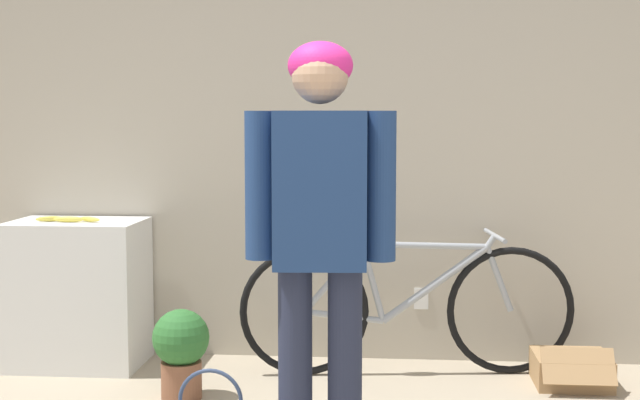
{
  "coord_description": "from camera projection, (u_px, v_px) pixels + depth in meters",
  "views": [
    {
      "loc": [
        0.42,
        -2.46,
        1.36
      ],
      "look_at": [
        0.12,
        0.89,
        1.05
      ],
      "focal_mm": 50.0,
      "sensor_mm": 36.0,
      "label": 1
    }
  ],
  "objects": [
    {
      "name": "cardboard_box",
      "position": [
        571.0,
        369.0,
        4.56
      ],
      "size": [
        0.38,
        0.43,
        0.23
      ],
      "color": "#A87F51",
      "rests_on": "ground_plane"
    },
    {
      "name": "wall_back",
      "position": [
        324.0,
        129.0,
        5.0
      ],
      "size": [
        8.0,
        0.07,
        2.6
      ],
      "color": "#B7AD99",
      "rests_on": "ground_plane"
    },
    {
      "name": "banana",
      "position": [
        68.0,
        219.0,
        4.81
      ],
      "size": [
        0.37,
        0.09,
        0.03
      ],
      "color": "#EAD64C",
      "rests_on": "side_shelf"
    },
    {
      "name": "bicycle",
      "position": [
        407.0,
        306.0,
        4.71
      ],
      "size": [
        1.77,
        0.46,
        0.76
      ],
      "rotation": [
        0.0,
        0.0,
        0.12
      ],
      "color": "black",
      "rests_on": "ground_plane"
    },
    {
      "name": "side_shelf",
      "position": [
        78.0,
        293.0,
        4.9
      ],
      "size": [
        0.71,
        0.49,
        0.8
      ],
      "color": "white",
      "rests_on": "ground_plane"
    },
    {
      "name": "potted_plant",
      "position": [
        181.0,
        348.0,
        4.32
      ],
      "size": [
        0.28,
        0.28,
        0.44
      ],
      "color": "brown",
      "rests_on": "ground_plane"
    },
    {
      "name": "person",
      "position": [
        320.0,
        213.0,
        3.38
      ],
      "size": [
        0.57,
        0.26,
        1.65
      ],
      "rotation": [
        0.0,
        0.0,
        0.07
      ],
      "color": "#23283D",
      "rests_on": "ground_plane"
    }
  ]
}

